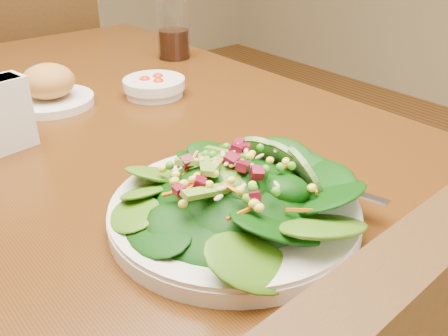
# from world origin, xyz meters

# --- Properties ---
(dining_table) EXTENTS (0.90, 1.40, 0.75)m
(dining_table) POSITION_xyz_m (0.00, 0.00, 0.65)
(dining_table) COLOR #46280E
(dining_table) RESTS_ON ground_plane
(chair_far) EXTENTS (0.53, 0.53, 0.99)m
(chair_far) POSITION_xyz_m (0.23, 1.01, 0.52)
(chair_far) COLOR #422A14
(chair_far) RESTS_ON ground_plane
(salad_plate) EXTENTS (0.31, 0.31, 0.09)m
(salad_plate) POSITION_xyz_m (-0.00, -0.39, 0.78)
(salad_plate) COLOR white
(salad_plate) RESTS_ON dining_table
(bread_plate) EXTENTS (0.16, 0.16, 0.08)m
(bread_plate) POSITION_xyz_m (-0.03, 0.14, 0.78)
(bread_plate) COLOR white
(bread_plate) RESTS_ON dining_table
(tomato_bowl) EXTENTS (0.13, 0.13, 0.04)m
(tomato_bowl) POSITION_xyz_m (0.16, 0.06, 0.77)
(tomato_bowl) COLOR white
(tomato_bowl) RESTS_ON dining_table
(drinking_glass) EXTENTS (0.08, 0.08, 0.14)m
(drinking_glass) POSITION_xyz_m (0.35, 0.27, 0.81)
(drinking_glass) COLOR silver
(drinking_glass) RESTS_ON dining_table
(napkin_holder) EXTENTS (0.10, 0.06, 0.12)m
(napkin_holder) POSITION_xyz_m (-0.16, 0.00, 0.81)
(napkin_holder) COLOR white
(napkin_holder) RESTS_ON dining_table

